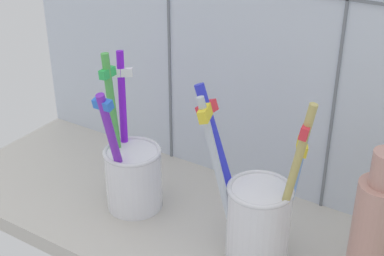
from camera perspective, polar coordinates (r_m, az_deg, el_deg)
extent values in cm
cube|color=#BCB7AD|center=(64.24, 0.34, -10.48)|extent=(64.00, 22.00, 2.00)
cube|color=silver|center=(63.63, 6.24, 10.92)|extent=(64.00, 2.00, 45.00)
cube|color=slate|center=(67.91, -2.43, 12.14)|extent=(0.30, 0.20, 45.00)
cube|color=slate|center=(58.95, 15.14, 8.75)|extent=(0.30, 0.20, 45.00)
cylinder|color=white|center=(64.87, -5.99, -5.19)|extent=(6.49, 6.49, 7.29)
torus|color=silver|center=(62.97, -6.15, -2.40)|extent=(6.66, 6.66, 0.50)
cylinder|color=purple|center=(60.72, -7.73, -2.72)|extent=(1.13, 4.79, 15.87)
cube|color=blue|center=(56.54, -9.11, 2.44)|extent=(2.10, 1.16, 1.17)
cylinder|color=#4EB24C|center=(63.17, -7.88, -0.22)|extent=(2.22, 0.92, 18.07)
cube|color=green|center=(60.58, -8.65, 5.61)|extent=(0.90, 2.01, 1.05)
cylinder|color=#7F19E5|center=(64.52, -7.01, 0.19)|extent=(2.55, 3.11, 17.56)
cube|color=white|center=(62.63, -7.30, 5.66)|extent=(2.62, 2.21, 1.03)
cylinder|color=white|center=(57.73, 6.80, -9.50)|extent=(6.54, 6.54, 8.00)
torus|color=silver|center=(55.42, 7.03, -6.21)|extent=(6.71, 6.71, 0.50)
cylinder|color=#2A31D8|center=(56.40, 3.29, -4.25)|extent=(7.42, 1.59, 17.39)
cube|color=#E5333F|center=(54.48, 1.55, 2.01)|extent=(1.34, 2.59, 1.35)
cylinder|color=silver|center=(54.53, 2.94, -5.33)|extent=(4.98, 2.23, 17.44)
cube|color=yellow|center=(51.35, 1.34, 1.50)|extent=(1.69, 2.38, 1.35)
cylinder|color=#74A5EE|center=(56.30, 10.14, -6.38)|extent=(2.66, 1.79, 14.45)
cube|color=yellow|center=(53.67, 11.20, -1.90)|extent=(1.90, 2.61, 1.16)
cylinder|color=tan|center=(53.41, 9.94, -6.09)|extent=(3.65, 1.36, 18.11)
cube|color=#E5333F|center=(50.04, 11.55, -0.26)|extent=(1.18, 1.98, 1.27)
cylinder|color=tan|center=(55.16, 18.13, -10.57)|extent=(4.41, 4.41, 11.64)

